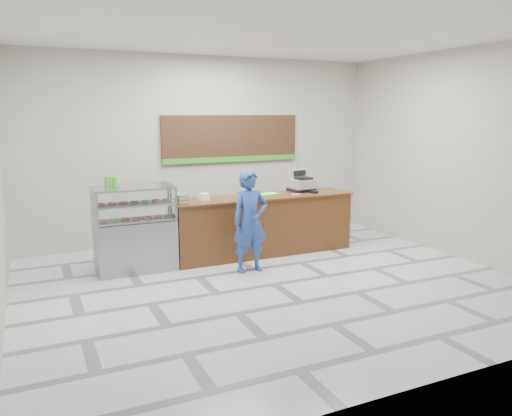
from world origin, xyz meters
name	(u,v)px	position (x,y,z in m)	size (l,w,h in m)	color
floor	(275,284)	(0.00, 0.00, 0.00)	(7.00, 7.00, 0.00)	silver
back_wall	(204,150)	(0.00, 3.00, 1.75)	(7.00, 7.00, 0.00)	#B2AEA4
ceiling	(276,31)	(0.00, 0.00, 3.50)	(7.00, 7.00, 0.00)	silver
sales_counter	(263,225)	(0.55, 1.55, 0.52)	(3.26, 0.76, 1.03)	brown
display_case	(135,228)	(-1.67, 1.55, 0.68)	(1.22, 0.72, 1.33)	gray
menu_board	(232,139)	(0.55, 2.96, 1.93)	(2.80, 0.06, 0.90)	black
cash_register	(301,183)	(1.41, 1.74, 1.18)	(0.46, 0.47, 0.39)	black
card_terminal	(313,192)	(1.50, 1.44, 1.05)	(0.09, 0.18, 0.04)	black
serving_tray	(268,194)	(0.68, 1.62, 1.04)	(0.40, 0.31, 0.02)	#5FC700
napkin_box	(204,197)	(-0.53, 1.53, 1.09)	(0.14, 0.14, 0.12)	white
straw_cup	(177,197)	(-0.95, 1.65, 1.09)	(0.08, 0.08, 0.13)	silver
promo_box	(183,200)	(-0.95, 1.32, 1.10)	(0.17, 0.11, 0.15)	green
donut_decal	(296,194)	(1.16, 1.45, 1.03)	(0.18, 0.18, 0.00)	#D6617A
green_cup_left	(108,181)	(-2.01, 1.71, 1.41)	(0.10, 0.10, 0.15)	green
green_cup_right	(115,181)	(-1.91, 1.67, 1.41)	(0.10, 0.10, 0.15)	green
customer	(250,221)	(-0.06, 0.73, 0.79)	(0.58, 0.38, 1.59)	#264691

